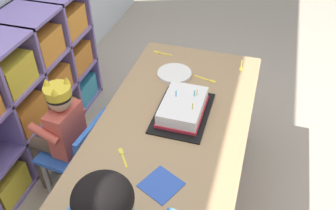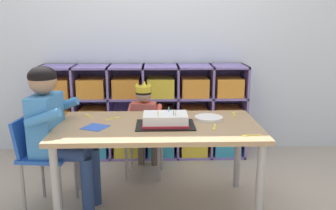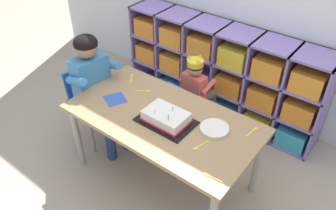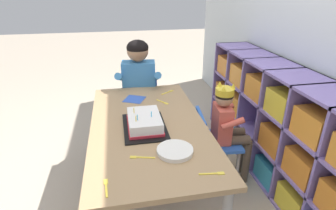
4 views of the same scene
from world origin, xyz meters
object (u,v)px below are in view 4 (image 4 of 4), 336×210
at_px(child_with_crown, 228,122).
at_px(adult_helper_seated, 139,85).
at_px(fork_beside_plate_stack, 106,187).
at_px(fork_by_napkin, 163,102).
at_px(fork_scattered_mid_table, 168,92).
at_px(paper_plate_stack, 175,151).
at_px(activity_table, 148,132).
at_px(classroom_chair_blue, 213,140).
at_px(fork_near_cake_tray, 141,157).
at_px(birthday_cake_on_tray, 144,122).
at_px(classroom_chair_adult_side, 140,102).
at_px(fork_near_child_seat, 214,174).

height_order(child_with_crown, adult_helper_seated, adult_helper_seated).
distance_m(fork_beside_plate_stack, fork_by_napkin, 1.00).
height_order(fork_by_napkin, fork_scattered_mid_table, same).
bearing_deg(fork_beside_plate_stack, paper_plate_stack, 116.04).
distance_m(activity_table, fork_scattered_mid_table, 0.59).
height_order(classroom_chair_blue, paper_plate_stack, paper_plate_stack).
distance_m(fork_beside_plate_stack, fork_near_cake_tray, 0.27).
xyz_separation_m(classroom_chair_blue, child_with_crown, (0.01, 0.10, 0.15)).
xyz_separation_m(activity_table, fork_near_cake_tray, (0.38, -0.09, 0.07)).
bearing_deg(classroom_chair_blue, birthday_cake_on_tray, 113.64).
distance_m(activity_table, child_with_crown, 0.64).
distance_m(classroom_chair_blue, paper_plate_stack, 0.71).
bearing_deg(fork_beside_plate_stack, fork_scattered_mid_table, 151.88).
xyz_separation_m(child_with_crown, paper_plate_stack, (0.49, -0.52, 0.13)).
relative_size(paper_plate_stack, fork_scattered_mid_table, 1.69).
relative_size(fork_beside_plate_stack, fork_by_napkin, 1.13).
height_order(adult_helper_seated, fork_near_cake_tray, adult_helper_seated).
relative_size(activity_table, classroom_chair_adult_side, 2.05).
bearing_deg(classroom_chair_blue, fork_scattered_mid_table, 41.12).
height_order(paper_plate_stack, fork_near_cake_tray, paper_plate_stack).
bearing_deg(fork_by_napkin, classroom_chair_adult_side, -21.03).
bearing_deg(fork_scattered_mid_table, activity_table, 31.56).
distance_m(classroom_chair_adult_side, fork_by_napkin, 0.56).
bearing_deg(activity_table, birthday_cake_on_tray, -28.89).
relative_size(classroom_chair_adult_side, fork_by_napkin, 6.30).
height_order(fork_beside_plate_stack, fork_scattered_mid_table, same).
bearing_deg(adult_helper_seated, classroom_chair_adult_side, 90.00).
xyz_separation_m(child_with_crown, classroom_chair_adult_side, (-0.72, -0.61, -0.08)).
xyz_separation_m(fork_beside_plate_stack, fork_near_cake_tray, (-0.20, 0.18, 0.00)).
xyz_separation_m(fork_near_cake_tray, fork_scattered_mid_table, (-0.91, 0.33, 0.00)).
distance_m(adult_helper_seated, fork_scattered_mid_table, 0.30).
bearing_deg(classroom_chair_blue, child_with_crown, -89.42).
xyz_separation_m(classroom_chair_blue, fork_beside_plate_stack, (0.71, -0.79, 0.27)).
relative_size(classroom_chair_adult_side, birthday_cake_on_tray, 1.71).
bearing_deg(paper_plate_stack, child_with_crown, 132.95).
relative_size(classroom_chair_adult_side, paper_plate_stack, 3.39).
bearing_deg(activity_table, fork_by_napkin, 153.63).
distance_m(fork_near_child_seat, fork_by_napkin, 0.92).
height_order(activity_table, fork_near_child_seat, fork_near_child_seat).
distance_m(child_with_crown, fork_near_cake_tray, 0.88).
xyz_separation_m(activity_table, adult_helper_seated, (-0.72, 0.01, 0.08)).
xyz_separation_m(child_with_crown, fork_beside_plate_stack, (0.70, -0.89, 0.12)).
height_order(child_with_crown, fork_beside_plate_stack, child_with_crown).
bearing_deg(classroom_chair_blue, adult_helper_seated, 47.17).
bearing_deg(activity_table, fork_near_child_seat, 23.39).
distance_m(birthday_cake_on_tray, fork_scattered_mid_table, 0.64).
bearing_deg(fork_near_cake_tray, adult_helper_seated, 98.99).
bearing_deg(birthday_cake_on_tray, fork_scattered_mid_table, 155.20).
bearing_deg(paper_plate_stack, fork_near_child_seat, 34.31).
bearing_deg(birthday_cake_on_tray, fork_near_child_seat, 27.66).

